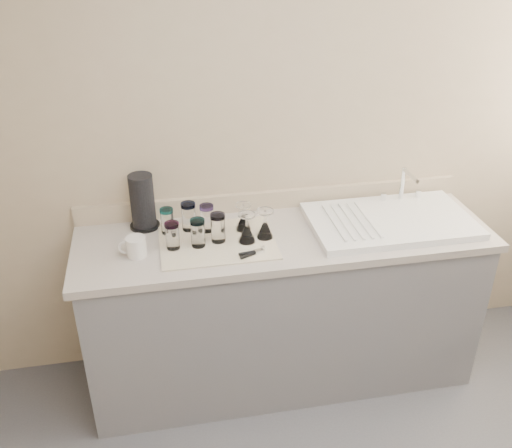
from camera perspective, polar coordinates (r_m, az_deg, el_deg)
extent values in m
cube|color=tan|center=(2.93, 1.70, 7.83)|extent=(3.50, 0.04, 2.50)
cube|color=slate|center=(3.08, 2.68, -8.59)|extent=(2.00, 0.60, 0.86)
cube|color=gray|center=(2.83, 2.89, -1.35)|extent=(2.06, 0.62, 0.04)
cube|color=white|center=(2.98, 13.26, 0.31)|extent=(0.82, 0.50, 0.03)
cylinder|color=silver|center=(3.15, 14.43, 3.98)|extent=(0.02, 0.02, 0.18)
cylinder|color=silver|center=(3.05, 15.21, 4.70)|extent=(0.02, 0.16, 0.02)
cylinder|color=silver|center=(3.14, 12.61, 2.70)|extent=(0.03, 0.03, 0.04)
cylinder|color=silver|center=(3.22, 15.90, 2.96)|extent=(0.03, 0.03, 0.04)
cube|color=silver|center=(2.75, -3.88, -1.79)|extent=(0.55, 0.42, 0.01)
cylinder|color=white|center=(2.82, -8.85, 0.17)|extent=(0.06, 0.06, 0.11)
cylinder|color=teal|center=(2.79, -8.95, 1.34)|extent=(0.07, 0.07, 0.02)
cylinder|color=white|center=(2.83, -6.74, 0.59)|extent=(0.07, 0.07, 0.13)
cylinder|color=blue|center=(2.80, -6.82, 1.90)|extent=(0.07, 0.07, 0.02)
cylinder|color=white|center=(2.81, -4.92, 0.44)|extent=(0.07, 0.07, 0.12)
cylinder|color=#5F43A9|center=(2.78, -4.98, 1.69)|extent=(0.07, 0.07, 0.02)
cylinder|color=white|center=(2.69, -8.34, -1.31)|extent=(0.06, 0.06, 0.12)
cylinder|color=#DA2DA8|center=(2.65, -8.44, -0.06)|extent=(0.07, 0.07, 0.02)
cylinder|color=white|center=(2.69, -5.82, -1.04)|extent=(0.07, 0.07, 0.12)
cylinder|color=#2BAEBD|center=(2.66, -5.89, 0.26)|extent=(0.07, 0.07, 0.02)
cylinder|color=white|center=(2.72, -3.82, -0.54)|extent=(0.07, 0.07, 0.13)
cylinder|color=#938CD2|center=(2.69, -3.87, 0.79)|extent=(0.07, 0.07, 0.02)
cone|color=white|center=(2.83, -1.26, 0.12)|extent=(0.08, 0.08, 0.07)
cylinder|color=white|center=(2.79, -1.28, 1.29)|extent=(0.01, 0.01, 0.06)
cylinder|color=white|center=(2.78, -1.28, 1.89)|extent=(0.08, 0.08, 0.01)
cone|color=white|center=(2.72, -0.92, -1.02)|extent=(0.08, 0.08, 0.08)
cylinder|color=white|center=(2.69, -0.93, 0.27)|extent=(0.01, 0.01, 0.06)
cylinder|color=white|center=(2.67, -0.94, 0.93)|extent=(0.08, 0.08, 0.01)
cone|color=white|center=(2.76, 0.90, -0.61)|extent=(0.08, 0.08, 0.08)
cylinder|color=white|center=(2.72, 0.91, 0.65)|extent=(0.01, 0.01, 0.06)
cylinder|color=white|center=(2.71, 0.92, 1.29)|extent=(0.08, 0.08, 0.01)
cube|color=silver|center=(2.65, 0.35, -2.72)|extent=(0.05, 0.04, 0.02)
cylinder|color=black|center=(2.62, -0.64, -3.09)|extent=(0.09, 0.05, 0.02)
cylinder|color=black|center=(2.64, -0.71, -2.89)|extent=(0.10, 0.03, 0.02)
cylinder|color=silver|center=(2.68, -11.88, -2.24)|extent=(0.10, 0.10, 0.10)
torus|color=silver|center=(2.68, -12.89, -2.29)|extent=(0.07, 0.02, 0.07)
cylinder|color=black|center=(2.93, -11.04, -0.14)|extent=(0.15, 0.15, 0.01)
cylinder|color=black|center=(2.87, -11.30, 2.32)|extent=(0.12, 0.12, 0.27)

